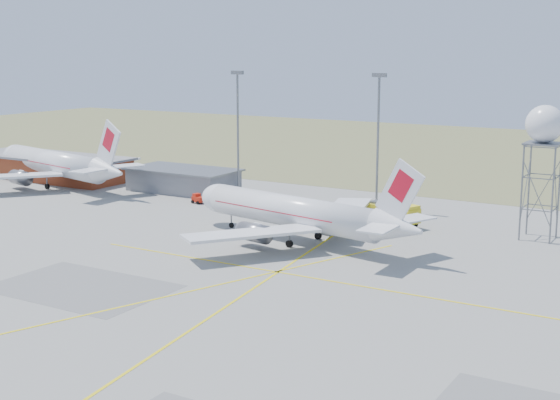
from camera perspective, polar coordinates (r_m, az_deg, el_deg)
The scene contains 11 objects.
ground at distance 59.33m, azimuth -10.76°, elevation -12.98°, with size 400.00×400.00×0.00m, color #9A9A95.
grass_strip at distance 185.35m, azimuth 19.27°, elevation 2.94°, with size 400.00×120.00×0.03m, color #546034.
building_orange at distance 152.82m, azimuth -16.48°, elevation 2.34°, with size 33.00×12.00×4.30m.
building_grey at distance 134.09m, azimuth -7.09°, elevation 1.47°, with size 19.00×10.00×3.90m.
mast_a at distance 128.56m, azimuth -3.11°, elevation 5.67°, with size 2.20×0.50×20.50m.
mast_b at distance 116.51m, azimuth 7.19°, elevation 5.05°, with size 2.20×0.50×20.50m.
airliner_main at distance 97.88m, azimuth 1.16°, elevation -0.95°, with size 35.20×33.73×12.02m.
airliner_far at distance 143.40m, azimuth -16.00°, elevation 2.54°, with size 37.53×35.82×12.86m.
radar_tower at distance 103.57m, azimuth 18.62°, elevation 2.46°, with size 4.73×4.73×17.12m.
fire_truck at distance 108.10m, azimuth 8.26°, elevation -1.07°, with size 8.58×5.21×3.25m.
baggage_tug at distance 123.50m, azimuth -6.00°, elevation 0.02°, with size 2.22×1.96×1.54m.
Camera 1 is at (36.60, -40.13, 23.87)m, focal length 50.00 mm.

